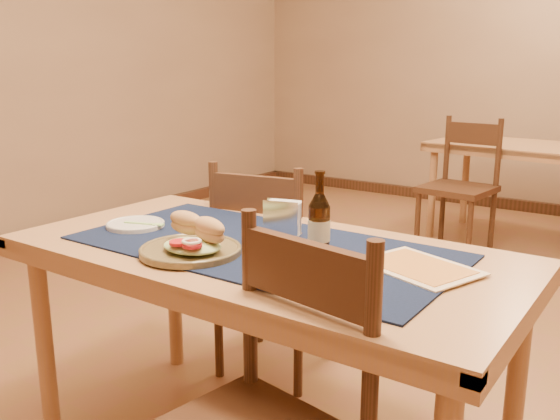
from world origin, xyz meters
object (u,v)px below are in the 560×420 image
Objects in this scene: back_table at (539,157)px; napkin_holder at (282,218)px; main_table at (262,272)px; chair_main_far at (272,265)px; beer_bottle at (319,224)px; sandwich_plate at (193,244)px.

napkin_holder reaches higher than back_table.
main_table is 3.17m from back_table.
napkin_holder is at bearing -50.22° from chair_main_far.
napkin_holder is (-0.21, 0.12, -0.04)m from beer_bottle.
sandwich_plate is at bearing -106.09° from napkin_holder.
sandwich_plate reaches higher than main_table.
back_table is at bearing 90.52° from beer_bottle.
back_table is 3.36m from sandwich_plate.
beer_bottle is 0.24m from napkin_holder.
napkin_holder is (0.30, -0.36, 0.32)m from chair_main_far.
main_table is 0.20m from napkin_holder.
sandwich_plate reaches higher than back_table.
chair_main_far is at bearing 106.57° from sandwich_plate.
main_table is 0.26m from beer_bottle.
beer_bottle is at bearing -28.61° from napkin_holder.
main_table is at bearing -170.85° from beer_bottle.
chair_main_far is at bearing -100.35° from back_table.
back_table is 6.33× the size of beer_bottle.
chair_main_far is (-0.48, -2.66, -0.18)m from back_table.
beer_bottle is (0.03, -3.13, 0.18)m from back_table.
beer_bottle is at bearing -89.48° from back_table.
main_table is 0.63m from chair_main_far.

